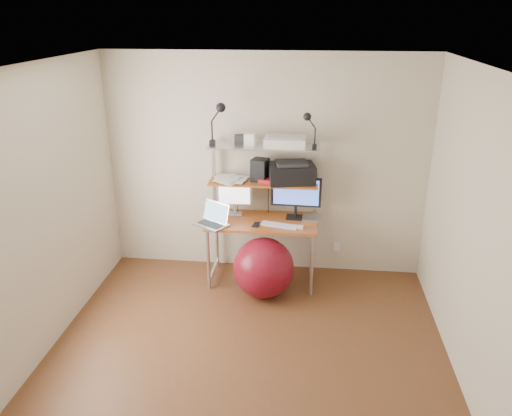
% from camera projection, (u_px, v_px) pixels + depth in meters
% --- Properties ---
extents(room, '(3.60, 3.60, 3.60)m').
position_uv_depth(room, '(244.00, 232.00, 3.94)').
color(room, brown).
rests_on(room, ground).
extents(computer_desk, '(1.20, 0.60, 1.57)m').
position_uv_depth(computer_desk, '(263.00, 200.00, 5.44)').
color(computer_desk, '#B15D22').
rests_on(computer_desk, ground).
extents(desktop, '(1.20, 0.60, 0.00)m').
position_uv_depth(desktop, '(262.00, 220.00, 5.46)').
color(desktop, '#B15D22').
rests_on(desktop, computer_desk).
extents(mid_shelf, '(1.18, 0.34, 0.00)m').
position_uv_depth(mid_shelf, '(263.00, 181.00, 5.43)').
color(mid_shelf, '#B15D22').
rests_on(mid_shelf, computer_desk).
extents(top_shelf, '(1.18, 0.34, 0.00)m').
position_uv_depth(top_shelf, '(264.00, 145.00, 5.28)').
color(top_shelf, silver).
rests_on(top_shelf, computer_desk).
extents(floor, '(3.60, 3.60, 0.00)m').
position_uv_depth(floor, '(246.00, 361.00, 4.41)').
color(floor, brown).
rests_on(floor, ground).
extents(wall_outlet, '(0.08, 0.01, 0.12)m').
position_uv_depth(wall_outlet, '(337.00, 247.00, 5.86)').
color(wall_outlet, silver).
rests_on(wall_outlet, room).
extents(monitor_silver, '(0.38, 0.15, 0.43)m').
position_uv_depth(monitor_silver, '(234.00, 195.00, 5.55)').
color(monitor_silver, '#B0AFB4').
rests_on(monitor_silver, desktop).
extents(monitor_black, '(0.55, 0.16, 0.55)m').
position_uv_depth(monitor_black, '(296.00, 194.00, 5.44)').
color(monitor_black, black).
rests_on(monitor_black, desktop).
extents(laptop, '(0.43, 0.41, 0.30)m').
position_uv_depth(laptop, '(214.00, 220.00, 5.35)').
color(laptop, silver).
rests_on(laptop, desktop).
extents(keyboard, '(0.42, 0.21, 0.01)m').
position_uv_depth(keyboard, '(279.00, 225.00, 5.33)').
color(keyboard, silver).
rests_on(keyboard, desktop).
extents(mouse, '(0.10, 0.07, 0.03)m').
position_uv_depth(mouse, '(298.00, 227.00, 5.26)').
color(mouse, silver).
rests_on(mouse, desktop).
extents(mac_mini, '(0.21, 0.21, 0.04)m').
position_uv_depth(mac_mini, '(312.00, 218.00, 5.47)').
color(mac_mini, silver).
rests_on(mac_mini, desktop).
extents(phone, '(0.10, 0.15, 0.01)m').
position_uv_depth(phone, '(256.00, 225.00, 5.34)').
color(phone, black).
rests_on(phone, desktop).
extents(printer, '(0.54, 0.42, 0.23)m').
position_uv_depth(printer, '(291.00, 173.00, 5.36)').
color(printer, black).
rests_on(printer, mid_shelf).
extents(nas_cube, '(0.21, 0.21, 0.24)m').
position_uv_depth(nas_cube, '(260.00, 170.00, 5.41)').
color(nas_cube, black).
rests_on(nas_cube, mid_shelf).
extents(red_box, '(0.18, 0.14, 0.04)m').
position_uv_depth(red_box, '(266.00, 181.00, 5.37)').
color(red_box, red).
rests_on(red_box, mid_shelf).
extents(scanner, '(0.43, 0.28, 0.11)m').
position_uv_depth(scanner, '(285.00, 141.00, 5.22)').
color(scanner, silver).
rests_on(scanner, top_shelf).
extents(box_white, '(0.12, 0.11, 0.13)m').
position_uv_depth(box_white, '(250.00, 139.00, 5.26)').
color(box_white, silver).
rests_on(box_white, top_shelf).
extents(box_grey, '(0.11, 0.11, 0.10)m').
position_uv_depth(box_grey, '(239.00, 139.00, 5.34)').
color(box_grey, '#292A2C').
rests_on(box_grey, top_shelf).
extents(clip_lamp_left, '(0.18, 0.10, 0.45)m').
position_uv_depth(clip_lamp_left, '(219.00, 115.00, 5.15)').
color(clip_lamp_left, black).
rests_on(clip_lamp_left, top_shelf).
extents(clip_lamp_right, '(0.15, 0.08, 0.38)m').
position_uv_depth(clip_lamp_right, '(309.00, 123.00, 5.04)').
color(clip_lamp_right, black).
rests_on(clip_lamp_right, top_shelf).
extents(exercise_ball, '(0.65, 0.65, 0.65)m').
position_uv_depth(exercise_ball, '(264.00, 268.00, 5.32)').
color(exercise_ball, maroon).
rests_on(exercise_ball, floor).
extents(paper_stack, '(0.40, 0.42, 0.03)m').
position_uv_depth(paper_stack, '(229.00, 179.00, 5.46)').
color(paper_stack, white).
rests_on(paper_stack, mid_shelf).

